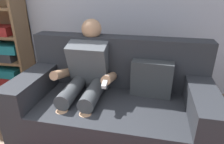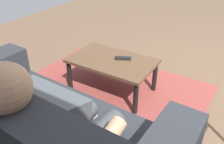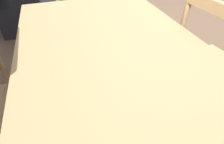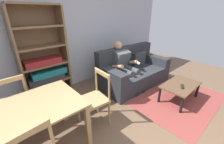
# 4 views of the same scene
# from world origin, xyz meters

# --- Properties ---
(wall_back) EXTENTS (6.91, 0.12, 2.59)m
(wall_back) POSITION_xyz_m (0.00, 2.79, 1.30)
(wall_back) COLOR #B2B7C6
(wall_back) RESTS_ON ground_plane
(couch) EXTENTS (1.88, 0.98, 0.95)m
(couch) POSITION_xyz_m (1.33, 1.73, 0.34)
(couch) COLOR #282B30
(couch) RESTS_ON ground_plane
(person_lounging) EXTENTS (0.60, 0.92, 1.12)m
(person_lounging) POSITION_xyz_m (1.03, 1.77, 0.57)
(person_lounging) COLOR #4C5156
(person_lounging) RESTS_ON ground_plane
(coffee_table) EXTENTS (0.89, 0.54, 0.37)m
(coffee_table) POSITION_xyz_m (1.47, 0.54, 0.32)
(coffee_table) COLOR brown
(coffee_table) RESTS_ON ground_plane
(tv_remote) EXTENTS (0.17, 0.12, 0.02)m
(tv_remote) POSITION_xyz_m (1.37, 0.47, 0.39)
(tv_remote) COLOR black
(tv_remote) RESTS_ON coffee_table
(bookshelf) EXTENTS (0.92, 0.36, 1.92)m
(bookshelf) POSITION_xyz_m (-0.57, 2.55, 0.73)
(bookshelf) COLOR brown
(bookshelf) RESTS_ON ground_plane
(dining_table) EXTENTS (1.39, 0.86, 0.76)m
(dining_table) POSITION_xyz_m (-1.29, 1.22, 0.65)
(dining_table) COLOR tan
(dining_table) RESTS_ON ground_plane
(dining_chair_near_wall) EXTENTS (0.44, 0.44, 0.97)m
(dining_chair_near_wall) POSITION_xyz_m (-1.29, 1.92, 0.48)
(dining_chair_near_wall) COLOR tan
(dining_chair_near_wall) RESTS_ON ground_plane
(dining_chair_facing_couch) EXTENTS (0.45, 0.45, 0.92)m
(dining_chair_facing_couch) POSITION_xyz_m (-0.27, 1.21, 0.46)
(dining_chair_facing_couch) COLOR tan
(dining_chair_facing_couch) RESTS_ON ground_plane
(area_rug) EXTENTS (2.02, 1.43, 0.01)m
(area_rug) POSITION_xyz_m (1.47, 0.54, 0.00)
(area_rug) COLOR brown
(area_rug) RESTS_ON ground_plane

